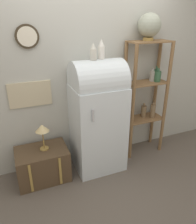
{
  "coord_description": "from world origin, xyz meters",
  "views": [
    {
      "loc": [
        -1.01,
        -2.19,
        2.01
      ],
      "look_at": [
        0.0,
        0.27,
        0.84
      ],
      "focal_mm": 35.0,
      "sensor_mm": 36.0,
      "label": 1
    }
  ],
  "objects_px": {
    "suitcase_trunk": "(43,164)",
    "desk_lamp": "(42,130)",
    "vase_center": "(101,50)",
    "refrigerator": "(98,115)",
    "globe": "(149,25)",
    "vase_left": "(93,52)"
  },
  "relations": [
    {
      "from": "refrigerator",
      "to": "vase_center",
      "type": "bearing_deg",
      "value": 11.2
    },
    {
      "from": "refrigerator",
      "to": "vase_center",
      "type": "distance_m",
      "value": 0.85
    },
    {
      "from": "vase_left",
      "to": "vase_center",
      "type": "height_order",
      "value": "vase_center"
    },
    {
      "from": "refrigerator",
      "to": "desk_lamp",
      "type": "xyz_separation_m",
      "value": [
        -0.74,
        0.03,
        -0.08
      ]
    },
    {
      "from": "suitcase_trunk",
      "to": "vase_left",
      "type": "xyz_separation_m",
      "value": [
        0.72,
        -0.02,
        1.41
      ]
    },
    {
      "from": "vase_left",
      "to": "desk_lamp",
      "type": "height_order",
      "value": "vase_left"
    },
    {
      "from": "refrigerator",
      "to": "desk_lamp",
      "type": "relative_size",
      "value": 4.36
    },
    {
      "from": "refrigerator",
      "to": "suitcase_trunk",
      "type": "height_order",
      "value": "refrigerator"
    },
    {
      "from": "vase_left",
      "to": "desk_lamp",
      "type": "bearing_deg",
      "value": 176.8
    },
    {
      "from": "suitcase_trunk",
      "to": "vase_left",
      "type": "bearing_deg",
      "value": -1.91
    },
    {
      "from": "vase_left",
      "to": "vase_center",
      "type": "bearing_deg",
      "value": 10.81
    },
    {
      "from": "suitcase_trunk",
      "to": "refrigerator",
      "type": "bearing_deg",
      "value": -0.92
    },
    {
      "from": "suitcase_trunk",
      "to": "globe",
      "type": "relative_size",
      "value": 1.9
    },
    {
      "from": "desk_lamp",
      "to": "refrigerator",
      "type": "bearing_deg",
      "value": -2.04
    },
    {
      "from": "globe",
      "to": "vase_left",
      "type": "height_order",
      "value": "globe"
    },
    {
      "from": "suitcase_trunk",
      "to": "vase_center",
      "type": "distance_m",
      "value": 1.65
    },
    {
      "from": "suitcase_trunk",
      "to": "vase_center",
      "type": "relative_size",
      "value": 2.77
    },
    {
      "from": "suitcase_trunk",
      "to": "desk_lamp",
      "type": "distance_m",
      "value": 0.5
    },
    {
      "from": "refrigerator",
      "to": "globe",
      "type": "height_order",
      "value": "globe"
    },
    {
      "from": "refrigerator",
      "to": "vase_left",
      "type": "xyz_separation_m",
      "value": [
        -0.06,
        -0.01,
        0.83
      ]
    },
    {
      "from": "vase_center",
      "to": "desk_lamp",
      "type": "relative_size",
      "value": 0.67
    },
    {
      "from": "vase_left",
      "to": "suitcase_trunk",
      "type": "bearing_deg",
      "value": 178.09
    }
  ]
}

